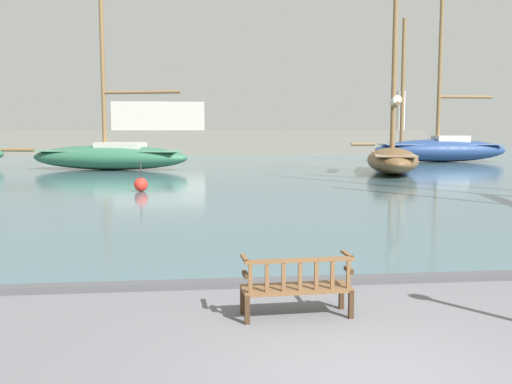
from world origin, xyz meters
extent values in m
plane|color=slate|center=(0.00, 0.00, 0.00)|extent=(160.00, 160.00, 0.00)
cube|color=#476670|center=(0.00, 44.00, 0.04)|extent=(100.00, 80.00, 0.08)
cube|color=#4C4C50|center=(0.00, 3.85, 0.06)|extent=(40.00, 0.30, 0.12)
cube|color=#3D2A19|center=(-1.30, 2.34, 0.21)|extent=(0.07, 0.07, 0.42)
cube|color=#3D2A19|center=(0.23, 2.42, 0.21)|extent=(0.07, 0.07, 0.42)
cube|color=#3D2A19|center=(-1.27, 1.89, 0.21)|extent=(0.07, 0.07, 0.42)
cube|color=#3D2A19|center=(0.25, 1.97, 0.21)|extent=(0.07, 0.07, 0.42)
cube|color=brown|center=(-0.52, 2.16, 0.42)|extent=(1.63, 0.61, 0.06)
cube|color=brown|center=(-0.51, 1.94, 0.89)|extent=(1.60, 0.14, 0.06)
cube|color=brown|center=(-1.23, 1.90, 0.66)|extent=(0.06, 0.04, 0.41)
cube|color=brown|center=(-0.99, 1.91, 0.66)|extent=(0.06, 0.04, 0.41)
cube|color=brown|center=(-0.75, 1.92, 0.66)|extent=(0.06, 0.04, 0.41)
cube|color=brown|center=(-0.51, 1.94, 0.66)|extent=(0.06, 0.04, 0.41)
cube|color=brown|center=(-0.27, 1.95, 0.66)|extent=(0.06, 0.04, 0.41)
cube|color=brown|center=(-0.03, 1.96, 0.66)|extent=(0.06, 0.04, 0.41)
cube|color=brown|center=(0.21, 1.98, 0.66)|extent=(0.06, 0.04, 0.41)
cube|color=#3D2A19|center=(-1.29, 2.02, 0.69)|extent=(0.08, 0.30, 0.06)
cube|color=brown|center=(-1.29, 2.11, 0.90)|extent=(0.09, 0.47, 0.04)
cube|color=#3D2A19|center=(0.25, 2.11, 0.69)|extent=(0.08, 0.30, 0.06)
cube|color=brown|center=(0.25, 2.20, 0.90)|extent=(0.09, 0.47, 0.04)
ellipsoid|color=#2D6647|center=(-7.71, 33.55, 0.91)|extent=(11.38, 5.78, 1.66)
cube|color=#5B9375|center=(-7.71, 33.55, 1.37)|extent=(9.91, 4.72, 0.08)
cube|color=beige|center=(-6.91, 33.33, 1.67)|extent=(3.51, 2.41, 0.53)
cylinder|color=brown|center=(-7.97, 33.62, 8.66)|extent=(0.29, 0.29, 14.50)
cylinder|color=brown|center=(-5.41, 32.90, 5.26)|extent=(5.20, 1.67, 0.23)
cylinder|color=brown|center=(-14.18, 35.37, 1.39)|extent=(2.42, 0.88, 0.23)
ellipsoid|color=navy|center=(18.88, 40.64, 1.04)|extent=(11.52, 3.47, 1.92)
cube|color=#516B9E|center=(18.88, 40.64, 1.56)|extent=(10.13, 2.64, 0.08)
cube|color=beige|center=(19.73, 40.62, 1.95)|extent=(2.81, 1.83, 0.70)
cylinder|color=brown|center=(18.59, 40.65, 9.23)|extent=(0.32, 0.32, 15.24)
cylinder|color=brown|center=(20.92, 40.59, 5.56)|extent=(4.66, 0.36, 0.26)
cylinder|color=brown|center=(15.44, 40.72, 6.78)|extent=(0.32, 0.32, 10.34)
cylinder|color=brown|center=(12.14, 40.79, 1.58)|extent=(2.02, 0.30, 0.26)
ellipsoid|color=brown|center=(10.40, 28.77, 0.87)|extent=(5.86, 10.79, 1.57)
cube|color=#997A5B|center=(10.40, 28.77, 1.30)|extent=(4.77, 9.38, 0.08)
cylinder|color=brown|center=(10.48, 29.02, 6.91)|extent=(0.31, 0.31, 11.14)
cylinder|color=brown|center=(9.90, 27.04, 4.22)|extent=(1.40, 4.04, 0.25)
cylinder|color=silver|center=(9.90, 27.04, 4.47)|extent=(1.52, 3.71, 0.49)
sphere|color=red|center=(-4.31, 19.26, 0.38)|extent=(0.60, 0.60, 0.60)
cylinder|color=#2D2D33|center=(-4.31, 19.26, 1.03)|extent=(0.06, 0.06, 0.70)
cube|color=slate|center=(0.00, 58.67, 1.39)|extent=(49.46, 2.40, 2.77)
cube|color=#B7B2A3|center=(-5.83, 58.67, 4.33)|extent=(10.10, 2.00, 3.12)
cylinder|color=beige|center=(21.96, 58.67, 5.02)|extent=(1.00, 1.00, 4.49)
camera|label=1|loc=(-2.00, -5.90, 2.72)|focal=40.00mm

